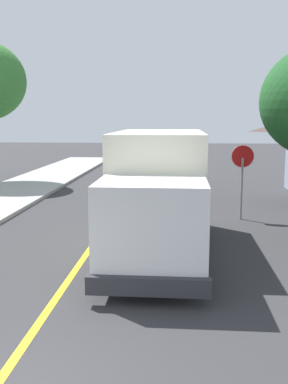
% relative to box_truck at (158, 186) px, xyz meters
% --- Properties ---
extents(centre_line_yellow, '(0.16, 56.00, 0.01)m').
position_rel_box_truck_xyz_m(centre_line_yellow, '(-1.88, 3.05, -1.76)').
color(centre_line_yellow, gold).
rests_on(centre_line_yellow, ground).
extents(box_truck, '(2.40, 7.18, 3.20)m').
position_rel_box_truck_xyz_m(box_truck, '(0.00, 0.00, 0.00)').
color(box_truck, '#F2EDCC').
rests_on(box_truck, ground).
extents(parked_car_near, '(1.82, 4.41, 1.67)m').
position_rel_box_truck_xyz_m(parked_car_near, '(0.02, 7.34, -0.97)').
color(parked_car_near, '#B7B7BC').
rests_on(parked_car_near, ground).
extents(parked_car_mid, '(1.80, 4.40, 1.67)m').
position_rel_box_truck_xyz_m(parked_car_mid, '(-0.04, 13.09, -0.97)').
color(parked_car_mid, black).
rests_on(parked_car_mid, ground).
extents(stop_sign, '(0.80, 0.10, 2.65)m').
position_rel_box_truck_xyz_m(stop_sign, '(2.77, 3.99, 0.09)').
color(stop_sign, gray).
rests_on(stop_sign, ground).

